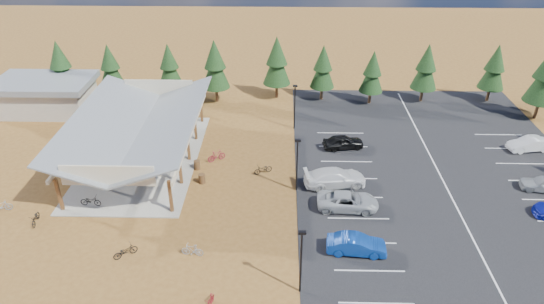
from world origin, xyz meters
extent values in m
plane|color=brown|center=(0.00, 0.00, 0.00)|extent=(140.00, 140.00, 0.00)
cube|color=black|center=(18.50, 3.00, 0.02)|extent=(27.00, 44.00, 0.04)
cube|color=gray|center=(-10.00, 7.00, 0.05)|extent=(10.60, 18.60, 0.10)
cube|color=#553618|center=(-14.60, -1.40, 1.60)|extent=(0.25, 0.25, 3.00)
cube|color=#553618|center=(-14.60, 2.80, 1.60)|extent=(0.25, 0.25, 3.00)
cube|color=#553618|center=(-14.60, 7.00, 1.60)|extent=(0.25, 0.25, 3.00)
cube|color=#553618|center=(-14.60, 11.20, 1.60)|extent=(0.25, 0.25, 3.00)
cube|color=#553618|center=(-14.60, 15.40, 1.60)|extent=(0.25, 0.25, 3.00)
cube|color=#553618|center=(-5.40, -1.40, 1.60)|extent=(0.25, 0.25, 3.00)
cube|color=#553618|center=(-5.40, 2.80, 1.60)|extent=(0.25, 0.25, 3.00)
cube|color=#553618|center=(-5.40, 7.00, 1.60)|extent=(0.25, 0.25, 3.00)
cube|color=#553618|center=(-5.40, 11.20, 1.60)|extent=(0.25, 0.25, 3.00)
cube|color=#553618|center=(-5.40, 15.40, 1.60)|extent=(0.25, 0.25, 3.00)
cube|color=beige|center=(-15.00, 7.00, 3.10)|extent=(0.22, 18.00, 0.35)
cube|color=beige|center=(-5.00, 7.00, 3.10)|extent=(0.22, 18.00, 0.35)
cube|color=slate|center=(-12.90, 7.00, 4.00)|extent=(5.85, 19.40, 2.13)
cube|color=slate|center=(-7.10, 7.00, 4.00)|extent=(5.85, 19.40, 2.13)
cube|color=beige|center=(-10.00, -2.00, 3.90)|extent=(7.50, 0.15, 1.80)
cube|color=beige|center=(-10.00, 16.00, 3.90)|extent=(7.50, 0.15, 1.80)
cube|color=#ADA593|center=(-24.00, 18.00, 1.60)|extent=(10.00, 6.00, 3.20)
cube|color=slate|center=(-24.00, 18.00, 3.55)|extent=(11.00, 7.00, 0.70)
cylinder|color=black|center=(5.00, -10.00, 2.50)|extent=(0.14, 0.14, 5.00)
cube|color=black|center=(5.00, -10.00, 5.05)|extent=(0.50, 0.25, 0.18)
cylinder|color=black|center=(5.00, 2.00, 2.50)|extent=(0.14, 0.14, 5.00)
cube|color=black|center=(5.00, 2.00, 5.05)|extent=(0.50, 0.25, 0.18)
cylinder|color=black|center=(5.00, 14.00, 2.50)|extent=(0.14, 0.14, 5.00)
cube|color=black|center=(5.00, 14.00, 5.05)|extent=(0.50, 0.25, 0.18)
cylinder|color=#4F341C|center=(-3.56, 3.01, 0.45)|extent=(0.60, 0.60, 0.90)
cylinder|color=#4F341C|center=(-4.37, 5.35, 0.45)|extent=(0.60, 0.60, 0.90)
cylinder|color=#382314|center=(-23.02, 21.20, 0.92)|extent=(0.36, 0.36, 1.84)
cone|color=black|center=(-23.02, 21.20, 4.05)|extent=(3.24, 3.24, 4.42)
cone|color=black|center=(-23.02, 21.20, 5.89)|extent=(2.50, 2.50, 3.32)
cylinder|color=#382314|center=(-17.30, 21.91, 0.84)|extent=(0.36, 0.36, 1.69)
cone|color=black|center=(-17.30, 21.91, 3.72)|extent=(2.97, 2.97, 4.06)
cone|color=black|center=(-17.30, 21.91, 5.41)|extent=(2.30, 2.30, 3.04)
cylinder|color=#382314|center=(-10.19, 22.39, 0.84)|extent=(0.36, 0.36, 1.68)
cone|color=black|center=(-10.19, 22.39, 3.69)|extent=(2.95, 2.95, 4.03)
cone|color=black|center=(-10.19, 22.39, 5.37)|extent=(2.28, 2.28, 3.02)
cylinder|color=#382314|center=(-4.40, 21.19, 0.95)|extent=(0.36, 0.36, 1.90)
cone|color=black|center=(-4.40, 21.19, 4.17)|extent=(3.34, 3.34, 4.55)
cone|color=black|center=(-4.40, 21.19, 6.07)|extent=(2.58, 2.58, 3.41)
cylinder|color=#382314|center=(2.94, 22.56, 0.95)|extent=(0.36, 0.36, 1.91)
cone|color=black|center=(2.94, 22.56, 4.20)|extent=(3.36, 3.36, 4.58)
cone|color=black|center=(2.94, 22.56, 6.11)|extent=(2.60, 2.60, 3.44)
cylinder|color=#382314|center=(8.51, 22.11, 0.85)|extent=(0.36, 0.36, 1.70)
cone|color=black|center=(8.51, 22.11, 3.73)|extent=(2.98, 2.98, 4.07)
cone|color=black|center=(8.51, 22.11, 5.42)|extent=(2.31, 2.31, 3.05)
cylinder|color=#382314|center=(14.32, 21.07, 0.81)|extent=(0.36, 0.36, 1.62)
cone|color=black|center=(14.32, 21.07, 3.55)|extent=(2.84, 2.84, 3.88)
cone|color=black|center=(14.32, 21.07, 5.17)|extent=(2.20, 2.20, 2.91)
cylinder|color=#382314|center=(20.78, 21.81, 0.89)|extent=(0.36, 0.36, 1.78)
cone|color=black|center=(20.78, 21.81, 3.91)|extent=(3.13, 3.13, 4.26)
cone|color=black|center=(20.78, 21.81, 5.69)|extent=(2.42, 2.42, 3.20)
cylinder|color=#382314|center=(29.00, 22.06, 0.88)|extent=(0.36, 0.36, 1.76)
cone|color=black|center=(29.00, 22.06, 3.86)|extent=(3.09, 3.09, 4.21)
cone|color=black|center=(29.00, 22.06, 5.62)|extent=(2.39, 2.39, 3.16)
cylinder|color=#382314|center=(32.75, 17.33, 1.06)|extent=(0.36, 0.36, 2.12)
imported|color=black|center=(-12.40, -0.80, 0.57)|extent=(1.82, 0.73, 0.94)
imported|color=gray|center=(-13.57, 2.80, 0.64)|extent=(1.82, 0.66, 1.07)
imported|color=#262A94|center=(-12.53, 9.27, 0.52)|extent=(1.62, 0.66, 0.83)
imported|color=maroon|center=(-12.79, 11.71, 0.63)|extent=(1.84, 0.91, 1.06)
imported|color=black|center=(-8.47, 2.23, 0.52)|extent=(1.65, 0.65, 0.85)
imported|color=gray|center=(-7.52, 3.69, 0.64)|extent=(1.80, 0.55, 1.08)
imported|color=navy|center=(-6.87, 10.44, 0.56)|extent=(1.79, 0.71, 0.93)
imported|color=#9D190F|center=(-7.13, 12.55, 0.60)|extent=(1.73, 0.92, 1.00)
imported|color=black|center=(-16.05, -3.14, 0.47)|extent=(0.93, 1.88, 0.95)
imported|color=gray|center=(-19.58, -1.67, 0.51)|extent=(1.74, 1.09, 1.01)
imported|color=maroon|center=(-0.85, -11.52, 0.47)|extent=(0.72, 1.60, 0.93)
imported|color=black|center=(-7.72, -6.86, 0.48)|extent=(1.86, 1.62, 0.97)
imported|color=#929399|center=(-2.82, -6.65, 0.51)|extent=(1.73, 0.67, 1.01)
imported|color=maroon|center=(-2.71, 6.93, 0.56)|extent=(1.86, 1.43, 1.12)
imported|color=black|center=(1.94, 4.74, 0.47)|extent=(1.86, 1.34, 0.93)
imported|color=navy|center=(9.25, -6.08, 0.76)|extent=(4.49, 1.88, 1.44)
imported|color=#A2A6A9|center=(9.23, -0.59, 0.75)|extent=(5.25, 2.62, 1.43)
imported|color=silver|center=(8.47, 2.85, 0.85)|extent=(5.87, 3.15, 1.62)
imported|color=black|center=(9.92, 9.72, 0.74)|extent=(4.36, 2.39, 1.40)
imported|color=#96999D|center=(26.90, 2.48, 0.72)|extent=(4.23, 2.30, 1.36)
imported|color=white|center=(28.68, 9.69, 0.74)|extent=(4.44, 2.20, 1.40)
camera|label=1|loc=(3.67, -33.68, 24.52)|focal=32.00mm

